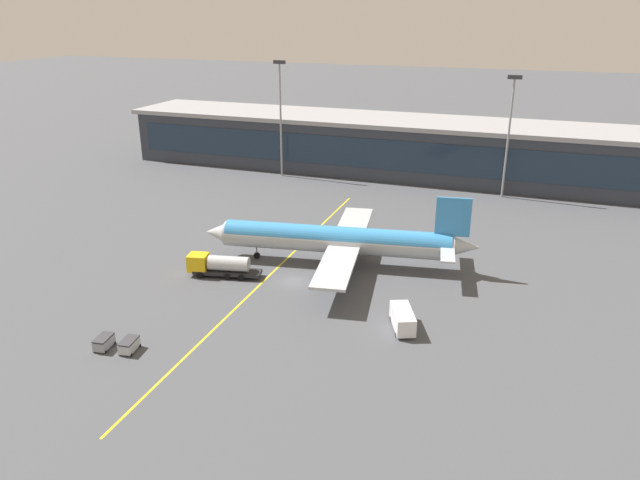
{
  "coord_description": "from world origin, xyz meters",
  "views": [
    {
      "loc": [
        30.95,
        -73.64,
        37.13
      ],
      "look_at": [
        1.91,
        6.07,
        4.5
      ],
      "focal_mm": 33.88,
      "sensor_mm": 36.0,
      "label": 1
    }
  ],
  "objects_px": {
    "main_airliner": "(338,240)",
    "baggage_cart_1": "(129,345)",
    "baggage_cart_0": "(104,342)",
    "lavatory_truck": "(402,318)",
    "fuel_tanker": "(219,265)"
  },
  "relations": [
    {
      "from": "fuel_tanker",
      "to": "lavatory_truck",
      "type": "relative_size",
      "value": 1.78
    },
    {
      "from": "main_airliner",
      "to": "baggage_cart_0",
      "type": "bearing_deg",
      "value": -118.51
    },
    {
      "from": "fuel_tanker",
      "to": "baggage_cart_0",
      "type": "bearing_deg",
      "value": -96.94
    },
    {
      "from": "baggage_cart_0",
      "to": "baggage_cart_1",
      "type": "height_order",
      "value": "same"
    },
    {
      "from": "main_airliner",
      "to": "baggage_cart_1",
      "type": "height_order",
      "value": "main_airliner"
    },
    {
      "from": "main_airliner",
      "to": "baggage_cart_0",
      "type": "height_order",
      "value": "main_airliner"
    },
    {
      "from": "fuel_tanker",
      "to": "baggage_cart_0",
      "type": "height_order",
      "value": "fuel_tanker"
    },
    {
      "from": "lavatory_truck",
      "to": "baggage_cart_1",
      "type": "distance_m",
      "value": 32.71
    },
    {
      "from": "fuel_tanker",
      "to": "baggage_cart_1",
      "type": "xyz_separation_m",
      "value": [
        0.4,
        -22.22,
        -0.96
      ]
    },
    {
      "from": "fuel_tanker",
      "to": "baggage_cart_1",
      "type": "relative_size",
      "value": 3.89
    },
    {
      "from": "lavatory_truck",
      "to": "baggage_cart_0",
      "type": "bearing_deg",
      "value": -152.37
    },
    {
      "from": "fuel_tanker",
      "to": "lavatory_truck",
      "type": "height_order",
      "value": "fuel_tanker"
    },
    {
      "from": "fuel_tanker",
      "to": "lavatory_truck",
      "type": "bearing_deg",
      "value": -11.99
    },
    {
      "from": "main_airliner",
      "to": "baggage_cart_0",
      "type": "xyz_separation_m",
      "value": [
        -17.81,
        -32.79,
        -3.32
      ]
    },
    {
      "from": "main_airliner",
      "to": "lavatory_truck",
      "type": "relative_size",
      "value": 6.82
    }
  ]
}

